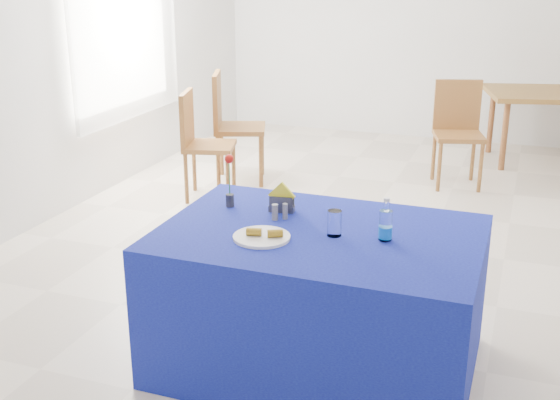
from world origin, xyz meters
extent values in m
plane|color=beige|center=(0.00, 0.00, 0.00)|extent=(7.00, 7.00, 0.00)
plane|color=silver|center=(0.00, 3.50, 1.40)|extent=(5.00, 0.00, 5.00)
plane|color=silver|center=(0.00, -3.50, 1.40)|extent=(5.00, 0.00, 5.00)
plane|color=silver|center=(-2.50, 0.00, 1.40)|extent=(0.00, 7.00, 7.00)
cube|color=white|center=(-2.47, 0.80, 1.55)|extent=(0.04, 1.50, 1.60)
cube|color=white|center=(-2.40, 0.80, 1.55)|extent=(0.04, 1.75, 1.85)
cylinder|color=white|center=(0.01, -1.96, 0.77)|extent=(0.28, 0.28, 0.01)
cylinder|color=white|center=(0.33, -1.80, 0.82)|extent=(0.07, 0.07, 0.13)
cylinder|color=slate|center=(-0.02, -1.70, 0.80)|extent=(0.03, 0.03, 0.08)
cylinder|color=slate|center=(0.02, -1.67, 0.80)|extent=(0.03, 0.03, 0.08)
cube|color=navy|center=(0.25, -1.78, 0.38)|extent=(1.60, 1.10, 0.76)
cylinder|color=white|center=(0.58, -1.77, 0.83)|extent=(0.06, 0.06, 0.15)
cylinder|color=blue|center=(0.58, -1.77, 0.80)|extent=(0.07, 0.07, 0.06)
cylinder|color=white|center=(0.58, -1.77, 0.94)|extent=(0.03, 0.03, 0.05)
cylinder|color=white|center=(0.58, -1.77, 0.97)|extent=(0.03, 0.03, 0.01)
cube|color=#3B3B40|center=(-0.03, -1.56, 0.78)|extent=(0.14, 0.07, 0.03)
cube|color=#3D3D42|center=(-0.03, -1.59, 0.81)|extent=(0.13, 0.02, 0.09)
cube|color=#3C3C41|center=(-0.04, -1.54, 0.81)|extent=(0.13, 0.02, 0.09)
cube|color=yellow|center=(-0.03, -1.56, 0.85)|extent=(0.15, 0.02, 0.15)
cylinder|color=#26262B|center=(-0.33, -1.58, 0.80)|extent=(0.05, 0.05, 0.07)
cylinder|color=#196625|center=(-0.33, -1.58, 0.91)|extent=(0.01, 0.01, 0.22)
sphere|color=red|center=(-0.33, -1.58, 1.03)|extent=(0.05, 0.05, 0.05)
cube|color=olive|center=(1.44, 2.85, 0.73)|extent=(1.64, 1.27, 0.05)
cylinder|color=brown|center=(0.95, 2.36, 0.35)|extent=(0.06, 0.06, 0.71)
cylinder|color=brown|center=(0.77, 3.04, 0.35)|extent=(0.06, 0.06, 0.71)
cylinder|color=#94622B|center=(0.43, 1.42, 0.23)|extent=(0.04, 0.04, 0.47)
cylinder|color=#94622B|center=(0.80, 1.53, 0.23)|extent=(0.04, 0.04, 0.47)
cylinder|color=#94622B|center=(0.33, 1.78, 0.23)|extent=(0.04, 0.04, 0.47)
cylinder|color=#94622B|center=(0.69, 1.89, 0.23)|extent=(0.04, 0.04, 0.47)
cube|color=#94622B|center=(0.56, 1.66, 0.49)|extent=(0.54, 0.54, 0.04)
cube|color=#94622B|center=(0.51, 1.85, 0.74)|extent=(0.43, 0.16, 0.48)
cylinder|color=#94622B|center=(-1.25, 0.42, 0.23)|extent=(0.04, 0.04, 0.46)
cylinder|color=#94622B|center=(-1.35, 0.77, 0.23)|extent=(0.04, 0.04, 0.46)
cylinder|color=#94622B|center=(-1.60, 0.32, 0.23)|extent=(0.04, 0.04, 0.46)
cylinder|color=#94622B|center=(-1.70, 0.67, 0.23)|extent=(0.04, 0.04, 0.46)
cube|color=#94622B|center=(-1.48, 0.54, 0.48)|extent=(0.53, 0.53, 0.04)
cube|color=#94622B|center=(-1.66, 0.49, 0.73)|extent=(0.16, 0.43, 0.47)
cylinder|color=#94622B|center=(-1.16, 0.98, 0.25)|extent=(0.04, 0.04, 0.50)
cylinder|color=#94622B|center=(-1.30, 1.36, 0.25)|extent=(0.04, 0.04, 0.50)
cylinder|color=#94622B|center=(-1.54, 0.84, 0.25)|extent=(0.04, 0.04, 0.50)
cylinder|color=#94622B|center=(-1.68, 1.22, 0.25)|extent=(0.04, 0.04, 0.50)
cube|color=#94622B|center=(-1.42, 1.10, 0.52)|extent=(0.60, 0.60, 0.04)
cube|color=#94622B|center=(-1.62, 1.03, 0.79)|extent=(0.20, 0.46, 0.51)
cylinder|color=gold|center=(-0.03, -1.97, 0.79)|extent=(0.08, 0.05, 0.04)
cylinder|color=beige|center=(0.01, -1.96, 0.79)|extent=(0.01, 0.03, 0.03)
cylinder|color=gold|center=(0.08, -1.96, 0.79)|extent=(0.08, 0.07, 0.04)
cylinder|color=beige|center=(0.11, -1.94, 0.79)|extent=(0.02, 0.03, 0.03)
camera|label=1|loc=(1.18, -4.92, 2.06)|focal=45.00mm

